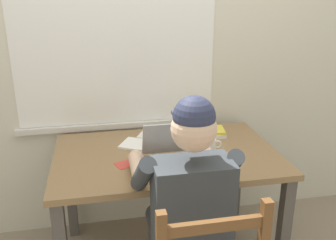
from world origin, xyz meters
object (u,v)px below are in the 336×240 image
(coffee_mug_dark, at_px, (173,136))
(landscape_photo_print, at_px, (127,164))
(computer_mouse, at_px, (218,164))
(desk, at_px, (166,168))
(seated_person, at_px, (186,205))
(coffee_mug_white, at_px, (209,146))
(laptop, at_px, (175,156))
(book_stack_main, at_px, (211,132))

(coffee_mug_dark, bearing_deg, landscape_photo_print, -142.84)
(computer_mouse, bearing_deg, landscape_photo_print, 164.92)
(desk, bearing_deg, seated_person, -90.10)
(computer_mouse, height_order, coffee_mug_white, coffee_mug_white)
(laptop, bearing_deg, seated_person, -93.45)
(coffee_mug_white, xyz_separation_m, landscape_photo_print, (-0.48, -0.06, -0.04))
(laptop, distance_m, landscape_photo_print, 0.27)
(laptop, bearing_deg, coffee_mug_white, 27.16)
(coffee_mug_white, xyz_separation_m, coffee_mug_dark, (-0.17, 0.17, 0.00))
(desk, distance_m, book_stack_main, 0.42)
(computer_mouse, height_order, landscape_photo_print, computer_mouse)
(desk, xyz_separation_m, seated_person, (-0.00, -0.48, 0.05))
(desk, bearing_deg, book_stack_main, 32.25)
(laptop, height_order, computer_mouse, laptop)
(landscape_photo_print, bearing_deg, computer_mouse, -36.81)
(computer_mouse, bearing_deg, coffee_mug_dark, 115.63)
(coffee_mug_dark, bearing_deg, book_stack_main, 17.75)
(computer_mouse, relative_size, landscape_photo_print, 0.77)
(computer_mouse, bearing_deg, book_stack_main, 77.70)
(landscape_photo_print, bearing_deg, seated_person, -79.71)
(coffee_mug_dark, bearing_deg, laptop, -99.61)
(laptop, relative_size, coffee_mug_white, 2.63)
(desk, bearing_deg, laptop, -83.44)
(coffee_mug_white, bearing_deg, laptop, -152.84)
(laptop, distance_m, book_stack_main, 0.49)
(computer_mouse, distance_m, coffee_mug_white, 0.19)
(coffee_mug_dark, height_order, book_stack_main, coffee_mug_dark)
(seated_person, bearing_deg, landscape_photo_print, 122.02)
(desk, height_order, landscape_photo_print, landscape_photo_print)
(computer_mouse, bearing_deg, laptop, 161.97)
(coffee_mug_white, relative_size, book_stack_main, 0.62)
(computer_mouse, height_order, coffee_mug_dark, coffee_mug_dark)
(seated_person, distance_m, computer_mouse, 0.35)
(desk, height_order, coffee_mug_dark, coffee_mug_dark)
(computer_mouse, relative_size, coffee_mug_white, 0.80)
(coffee_mug_white, height_order, landscape_photo_print, coffee_mug_white)
(laptop, bearing_deg, desk, 96.56)
(desk, xyz_separation_m, landscape_photo_print, (-0.24, -0.10, 0.10))
(computer_mouse, relative_size, coffee_mug_dark, 0.89)
(desk, distance_m, computer_mouse, 0.35)
(seated_person, relative_size, laptop, 3.80)
(coffee_mug_dark, bearing_deg, coffee_mug_white, -44.87)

